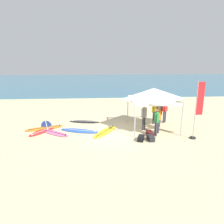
{
  "coord_description": "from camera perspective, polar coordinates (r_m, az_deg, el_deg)",
  "views": [
    {
      "loc": [
        -1.14,
        -12.37,
        4.6
      ],
      "look_at": [
        -0.13,
        1.52,
        1.0
      ],
      "focal_mm": 33.31,
      "sensor_mm": 36.0,
      "label": 1
    }
  ],
  "objects": [
    {
      "name": "surfboard_blue",
      "position": [
        13.74,
        -8.88,
        -5.08
      ],
      "size": [
        2.69,
        1.51,
        0.19
      ],
      "color": "blue",
      "rests_on": "ground"
    },
    {
      "name": "person_green",
      "position": [
        12.82,
        12.09,
        -2.2
      ],
      "size": [
        0.25,
        0.55,
        1.71
      ],
      "color": "#383842",
      "rests_on": "ground"
    },
    {
      "name": "surfboard_yellow",
      "position": [
        13.42,
        -1.87,
        -5.4
      ],
      "size": [
        1.93,
        2.52,
        0.19
      ],
      "color": "yellow",
      "rests_on": "ground"
    },
    {
      "name": "person_black",
      "position": [
        14.4,
        12.8,
        -0.4
      ],
      "size": [
        0.45,
        0.4,
        1.71
      ],
      "color": "#2D2D33",
      "rests_on": "ground"
    },
    {
      "name": "gear_bag_near_tent",
      "position": [
        12.17,
        7.96,
        -7.14
      ],
      "size": [
        0.51,
        0.67,
        0.28
      ],
      "primitive_type": "cube",
      "rotation": [
        0.0,
        0.0,
        1.21
      ],
      "color": "black",
      "rests_on": "ground"
    },
    {
      "name": "person_grey",
      "position": [
        13.74,
        8.8,
        -0.92
      ],
      "size": [
        0.4,
        0.44,
        1.71
      ],
      "color": "#383842",
      "rests_on": "ground"
    },
    {
      "name": "person_yellow",
      "position": [
        15.18,
        11.61,
        0.43
      ],
      "size": [
        0.45,
        0.39,
        1.71
      ],
      "color": "#383842",
      "rests_on": "ground"
    },
    {
      "name": "person_red",
      "position": [
        15.61,
        14.34,
        0.65
      ],
      "size": [
        0.45,
        0.4,
        1.71
      ],
      "color": "#383842",
      "rests_on": "ground"
    },
    {
      "name": "surfboard_orange",
      "position": [
        14.78,
        -18.03,
        -4.23
      ],
      "size": [
        2.59,
        1.52,
        0.19
      ],
      "color": "orange",
      "rests_on": "ground"
    },
    {
      "name": "gear_bag_on_sand",
      "position": [
        13.0,
        10.32,
        -5.81
      ],
      "size": [
        0.38,
        0.63,
        0.28
      ],
      "primitive_type": "cube",
      "rotation": [
        0.0,
        0.0,
        1.68
      ],
      "color": "#4C1919",
      "rests_on": "ground"
    },
    {
      "name": "surfboard_black",
      "position": [
        15.61,
        -7.63,
        -2.64
      ],
      "size": [
        2.34,
        1.08,
        0.19
      ],
      "color": "black",
      "rests_on": "ground"
    },
    {
      "name": "person_orange",
      "position": [
        13.39,
        12.67,
        -1.52
      ],
      "size": [
        0.27,
        0.55,
        1.71
      ],
      "color": "#383842",
      "rests_on": "ground"
    },
    {
      "name": "surfboard_navy",
      "position": [
        15.27,
        -17.52,
        -3.59
      ],
      "size": [
        1.39,
        2.65,
        0.19
      ],
      "color": "navy",
      "rests_on": "ground"
    },
    {
      "name": "gear_bag_by_pole",
      "position": [
        12.27,
        10.59,
        -7.08
      ],
      "size": [
        0.37,
        0.62,
        0.28
      ],
      "primitive_type": "cube",
      "rotation": [
        0.0,
        0.0,
        1.65
      ],
      "color": "#232328",
      "rests_on": "ground"
    },
    {
      "name": "canopy_tent",
      "position": [
        13.79,
        11.29,
        4.98
      ],
      "size": [
        3.0,
        3.0,
        2.75
      ],
      "color": "#B7B7BC",
      "rests_on": "ground"
    },
    {
      "name": "sea",
      "position": [
        42.75,
        -2.65,
        8.36
      ],
      "size": [
        80.0,
        36.0,
        0.1
      ],
      "primitive_type": "cube",
      "color": "#386B84",
      "rests_on": "ground"
    },
    {
      "name": "surfboard_red",
      "position": [
        14.32,
        -18.16,
        -4.84
      ],
      "size": [
        1.85,
        2.46,
        0.19
      ],
      "color": "red",
      "rests_on": "ground"
    },
    {
      "name": "surfboard_pink",
      "position": [
        13.64,
        -15.3,
        -5.58
      ],
      "size": [
        2.11,
        1.79,
        0.19
      ],
      "color": "pink",
      "rests_on": "ground"
    },
    {
      "name": "ground_plane",
      "position": [
        13.24,
        1.03,
        -5.83
      ],
      "size": [
        80.0,
        80.0,
        0.0
      ],
      "primitive_type": "plane",
      "color": "beige"
    },
    {
      "name": "banner_flag",
      "position": [
        12.9,
        22.34,
        -0.18
      ],
      "size": [
        0.6,
        0.36,
        3.4
      ],
      "color": "#99999E",
      "rests_on": "ground"
    }
  ]
}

